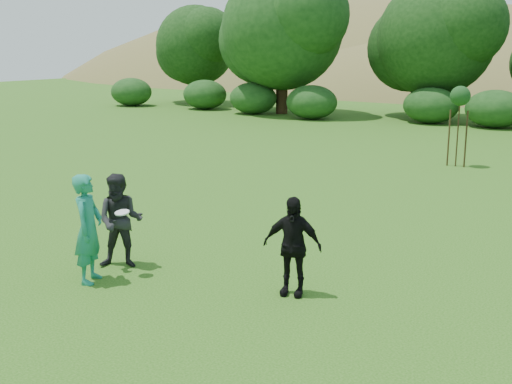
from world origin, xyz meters
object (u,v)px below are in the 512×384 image
player_grey (120,221)px  player_black (292,246)px  sapling (460,98)px  player_teal (88,229)px

player_grey → player_black: size_ratio=1.06×
sapling → player_black: bearing=-86.5°
player_black → player_grey: bearing=173.9°
player_teal → player_black: size_ratio=1.15×
player_teal → sapling: 15.38m
player_teal → player_black: 3.69m
player_teal → player_grey: 0.90m
player_teal → player_grey: bearing=-19.7°
player_teal → sapling: size_ratio=0.70×
player_teal → sapling: bearing=-34.1°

